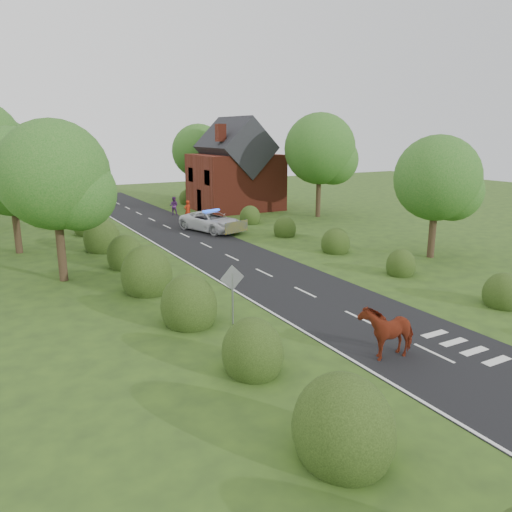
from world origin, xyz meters
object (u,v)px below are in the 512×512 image
road_sign (232,286)px  pedestrian_purple (174,206)px  police_van (212,221)px  pedestrian_red (188,211)px  cow (387,334)px

road_sign → pedestrian_purple: bearing=74.4°
police_van → pedestrian_red: 5.14m
road_sign → pedestrian_red: 24.84m
pedestrian_red → pedestrian_purple: (0.18, 3.92, -0.06)m
road_sign → cow: road_sign is taller
police_van → pedestrian_purple: bearing=72.0°
cow → pedestrian_purple: 33.03m
police_van → pedestrian_red: pedestrian_red is taller
cow → pedestrian_red: 29.12m
road_sign → pedestrian_red: (7.54, 23.65, -0.73)m
cow → pedestrian_red: (4.06, 28.84, 0.14)m
cow → pedestrian_red: size_ratio=1.19×
road_sign → police_van: road_sign is taller
road_sign → pedestrian_purple: (7.71, 27.57, -0.79)m
cow → police_van: size_ratio=0.36×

